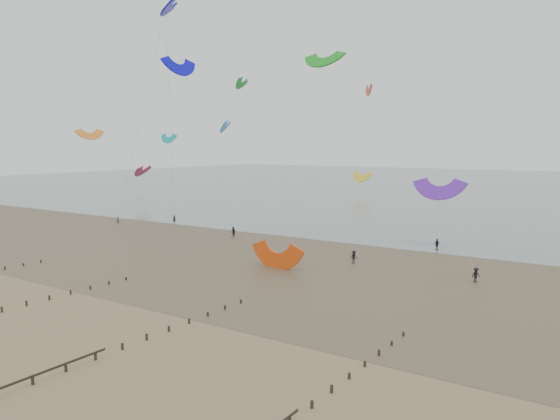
{
  "coord_description": "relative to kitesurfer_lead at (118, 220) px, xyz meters",
  "views": [
    {
      "loc": [
        38.64,
        -32.33,
        16.7
      ],
      "look_at": [
        -1.71,
        28.0,
        8.0
      ],
      "focal_mm": 35.0,
      "sensor_mm": 36.0,
      "label": 1
    }
  ],
  "objects": [
    {
      "name": "sea_and_shore",
      "position": [
        49.54,
        -9.33,
        -0.74
      ],
      "size": [
        500.0,
        665.0,
        0.03
      ],
      "color": "#475654",
      "rests_on": "ground"
    },
    {
      "name": "kites_airborne",
      "position": [
        51.73,
        42.42,
        18.92
      ],
      "size": [
        240.28,
        117.96,
        45.39
      ],
      "color": "yellow",
      "rests_on": "ground"
    },
    {
      "name": "kitesurfer_lead",
      "position": [
        0.0,
        0.0,
        0.0
      ],
      "size": [
        0.65,
        0.56,
        1.5
      ],
      "primitive_type": "imported",
      "rotation": [
        0.0,
        0.0,
        2.68
      ],
      "color": "black",
      "rests_on": "ground"
    },
    {
      "name": "grounded_kite",
      "position": [
        51.49,
        -15.91,
        -0.75
      ],
      "size": [
        7.58,
        6.09,
        3.98
      ],
      "primitive_type": null,
      "rotation": [
        1.54,
        0.0,
        -0.06
      ],
      "color": "#D8450D",
      "rests_on": "ground"
    },
    {
      "name": "ground",
      "position": [
        53.62,
        -43.73,
        -0.75
      ],
      "size": [
        500.0,
        500.0,
        0.0
      ],
      "primitive_type": "plane",
      "color": "brown",
      "rests_on": "ground"
    },
    {
      "name": "kitesurfers",
      "position": [
        76.3,
        0.73,
        0.14
      ],
      "size": [
        135.78,
        22.43,
        1.86
      ],
      "color": "black",
      "rests_on": "ground"
    }
  ]
}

